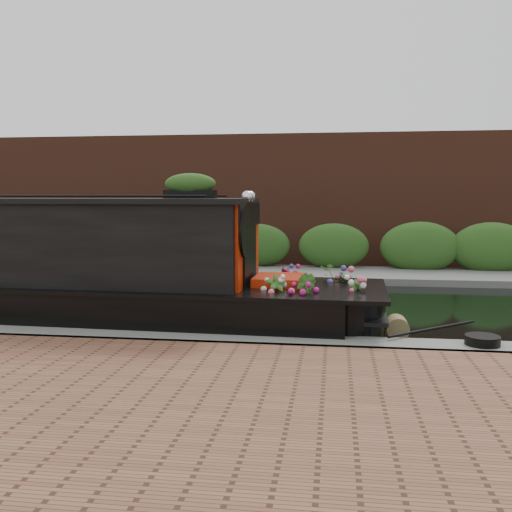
# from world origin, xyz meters

# --- Properties ---
(ground) EXTENTS (80.00, 80.00, 0.00)m
(ground) POSITION_xyz_m (0.00, 0.00, 0.00)
(ground) COLOR black
(ground) RESTS_ON ground
(near_bank_coping) EXTENTS (40.00, 0.60, 0.50)m
(near_bank_coping) POSITION_xyz_m (0.00, -3.30, 0.00)
(near_bank_coping) COLOR slate
(near_bank_coping) RESTS_ON ground
(near_bank_pavers) EXTENTS (40.00, 7.00, 0.50)m
(near_bank_pavers) POSITION_xyz_m (0.00, -7.00, 0.00)
(near_bank_pavers) COLOR brown
(near_bank_pavers) RESTS_ON ground
(far_bank_path) EXTENTS (40.00, 2.40, 0.34)m
(far_bank_path) POSITION_xyz_m (0.00, 4.20, 0.00)
(far_bank_path) COLOR #61625E
(far_bank_path) RESTS_ON ground
(far_hedge) EXTENTS (40.00, 1.10, 2.80)m
(far_hedge) POSITION_xyz_m (0.00, 5.10, 0.00)
(far_hedge) COLOR #29501A
(far_hedge) RESTS_ON ground
(far_brick_wall) EXTENTS (40.00, 1.00, 8.00)m
(far_brick_wall) POSITION_xyz_m (0.00, 7.20, 0.00)
(far_brick_wall) COLOR #552B1D
(far_brick_wall) RESTS_ON ground
(narrowboat) EXTENTS (11.60, 2.41, 2.70)m
(narrowboat) POSITION_xyz_m (-2.97, -2.04, 0.80)
(narrowboat) COLOR black
(narrowboat) RESTS_ON ground
(rope_fender) EXTENTS (0.34, 0.38, 0.34)m
(rope_fender) POSITION_xyz_m (3.26, -2.04, 0.17)
(rope_fender) COLOR olive
(rope_fender) RESTS_ON ground
(coiled_mooring_rope) EXTENTS (0.44, 0.44, 0.12)m
(coiled_mooring_rope) POSITION_xyz_m (4.20, -3.24, 0.31)
(coiled_mooring_rope) COLOR black
(coiled_mooring_rope) RESTS_ON near_bank_coping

